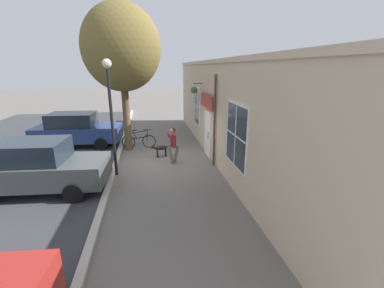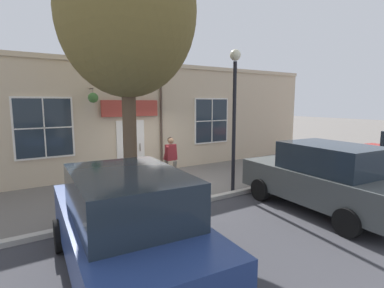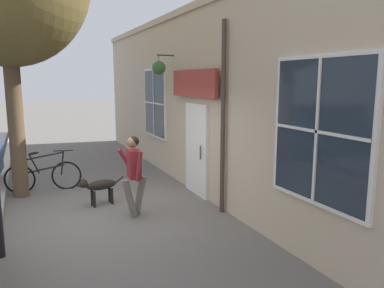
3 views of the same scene
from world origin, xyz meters
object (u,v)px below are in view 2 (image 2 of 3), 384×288
(street_tree_by_curb, at_px, (128,18))
(leaning_bicycle, at_px, (117,193))
(dog_on_leash, at_px, (154,176))
(street_lamp, at_px, (234,100))
(pedestrian_walking, at_px, (171,155))
(parked_car_mid_block, at_px, (324,177))
(parked_car_nearest_curb, at_px, (126,224))

(street_tree_by_curb, distance_m, leaning_bicycle, 4.40)
(dog_on_leash, relative_size, street_lamp, 0.24)
(pedestrian_walking, height_order, parked_car_mid_block, parked_car_mid_block)
(street_tree_by_curb, bearing_deg, parked_car_mid_block, 57.70)
(dog_on_leash, relative_size, street_tree_by_curb, 0.15)
(street_lamp, bearing_deg, pedestrian_walking, -159.12)
(dog_on_leash, relative_size, parked_car_nearest_curb, 0.24)
(street_tree_by_curb, relative_size, street_lamp, 1.59)
(pedestrian_walking, relative_size, leaning_bicycle, 0.91)
(parked_car_mid_block, xyz_separation_m, street_lamp, (-2.37, -1.00, 1.97))
(parked_car_mid_block, bearing_deg, leaning_bicycle, -125.69)
(street_tree_by_curb, distance_m, street_lamp, 3.67)
(street_tree_by_curb, xyz_separation_m, parked_car_nearest_curb, (2.66, -1.17, -3.86))
(street_tree_by_curb, relative_size, parked_car_mid_block, 1.54)
(parked_car_nearest_curb, bearing_deg, leaning_bicycle, 163.67)
(leaning_bicycle, relative_size, parked_car_mid_block, 0.39)
(street_lamp, bearing_deg, parked_car_mid_block, 22.87)
(dog_on_leash, bearing_deg, street_lamp, 44.81)
(street_tree_by_curb, bearing_deg, street_lamp, 85.52)
(dog_on_leash, height_order, parked_car_nearest_curb, parked_car_nearest_curb)
(pedestrian_walking, xyz_separation_m, leaning_bicycle, (1.53, -2.50, -0.55))
(parked_car_nearest_curb, relative_size, parked_car_mid_block, 1.00)
(pedestrian_walking, distance_m, leaning_bicycle, 2.98)
(street_tree_by_curb, height_order, leaning_bicycle, street_tree_by_curb)
(parked_car_mid_block, bearing_deg, dog_on_leash, -146.28)
(dog_on_leash, bearing_deg, parked_car_nearest_curb, -31.18)
(pedestrian_walking, xyz_separation_m, dog_on_leash, (0.52, -0.89, -0.50))
(pedestrian_walking, height_order, dog_on_leash, pedestrian_walking)
(pedestrian_walking, relative_size, street_tree_by_curb, 0.23)
(street_lamp, bearing_deg, street_tree_by_curb, -94.48)
(leaning_bicycle, bearing_deg, parked_car_nearest_curb, -16.33)
(dog_on_leash, distance_m, parked_car_mid_block, 5.02)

